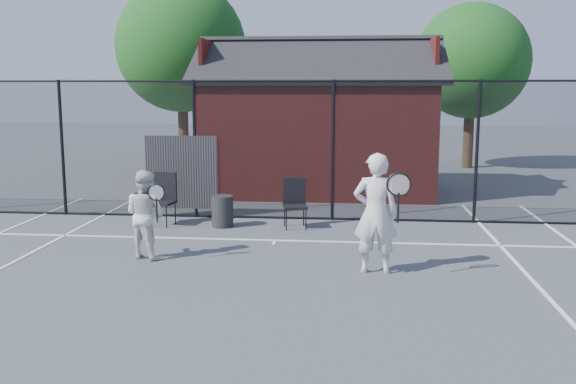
# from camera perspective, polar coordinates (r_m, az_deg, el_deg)

# --- Properties ---
(ground) EXTENTS (80.00, 80.00, 0.00)m
(ground) POSITION_cam_1_polar(r_m,az_deg,el_deg) (9.20, -3.35, -8.75)
(ground) COLOR #484E52
(ground) RESTS_ON ground
(court_lines) EXTENTS (11.02, 18.00, 0.01)m
(court_lines) POSITION_cam_1_polar(r_m,az_deg,el_deg) (7.97, -4.85, -11.65)
(court_lines) COLOR white
(court_lines) RESTS_ON ground
(fence) EXTENTS (22.04, 3.00, 3.00)m
(fence) POSITION_cam_1_polar(r_m,az_deg,el_deg) (13.81, -1.43, 3.51)
(fence) COLOR black
(fence) RESTS_ON ground
(clubhouse) EXTENTS (6.50, 4.36, 4.19)m
(clubhouse) POSITION_cam_1_polar(r_m,az_deg,el_deg) (17.70, 2.76, 5.31)
(clubhouse) COLOR maroon
(clubhouse) RESTS_ON ground
(tree_left) EXTENTS (4.48, 4.48, 6.44)m
(tree_left) POSITION_cam_1_polar(r_m,az_deg,el_deg) (22.94, -9.47, 12.58)
(tree_left) COLOR #382816
(tree_left) RESTS_ON ground
(tree_right) EXTENTS (3.97, 3.97, 5.70)m
(tree_right) POSITION_cam_1_polar(r_m,az_deg,el_deg) (23.51, 16.02, 11.10)
(tree_right) COLOR #382816
(tree_right) RESTS_ON ground
(player_front) EXTENTS (0.84, 0.62, 1.87)m
(player_front) POSITION_cam_1_polar(r_m,az_deg,el_deg) (9.92, 7.80, -1.87)
(player_front) COLOR silver
(player_front) RESTS_ON ground
(player_back) EXTENTS (0.89, 0.80, 1.49)m
(player_back) POSITION_cam_1_polar(r_m,az_deg,el_deg) (11.00, -12.59, -1.92)
(player_back) COLOR silver
(player_back) RESTS_ON ground
(chair_left) EXTENTS (0.59, 0.61, 1.06)m
(chair_left) POSITION_cam_1_polar(r_m,az_deg,el_deg) (13.52, -11.22, -0.72)
(chair_left) COLOR black
(chair_left) RESTS_ON ground
(chair_right) EXTENTS (0.56, 0.58, 0.99)m
(chair_right) POSITION_cam_1_polar(r_m,az_deg,el_deg) (13.00, 0.64, -1.10)
(chair_right) COLOR black
(chair_right) RESTS_ON ground
(waste_bin) EXTENTS (0.54, 0.54, 0.64)m
(waste_bin) POSITION_cam_1_polar(r_m,az_deg,el_deg) (13.24, -5.84, -1.72)
(waste_bin) COLOR black
(waste_bin) RESTS_ON ground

